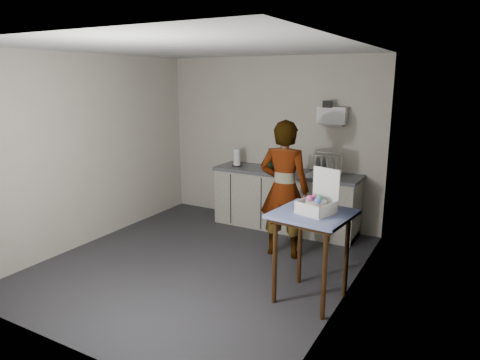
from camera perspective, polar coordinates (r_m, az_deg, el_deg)
The scene contains 15 objects.
ground at distance 5.51m, azimuth -5.11°, elevation -10.97°, with size 4.00×4.00×0.00m, color #2C2B31.
wall_back at distance 6.82m, azimuth 4.10°, elevation 5.23°, with size 3.60×0.02×2.60m, color beige.
wall_right at distance 4.37m, azimuth 14.33°, elevation 0.16°, with size 0.02×4.00×2.60m, color beige.
wall_left at distance 6.29m, azimuth -19.04°, elevation 3.82°, with size 0.02×4.00×2.60m, color beige.
ceiling at distance 5.03m, azimuth -5.75°, elevation 17.06°, with size 3.60×4.00×0.01m, color silver.
kitchen_counter at distance 6.59m, azimuth 6.05°, elevation -2.89°, with size 2.24×0.62×0.91m.
wall_shelf at distance 6.35m, azimuth 12.18°, elevation 8.41°, with size 0.42×0.18×0.37m.
side_table at distance 4.40m, azimuth 9.65°, elevation -5.81°, with size 0.82×0.82×0.96m.
standing_man at distance 5.48m, azimuth 5.89°, elevation -1.25°, with size 0.65×0.43×1.78m, color #B2A593.
soap_bottle at distance 6.47m, azimuth 3.94°, elevation 2.52°, with size 0.11×0.11×0.27m, color black.
soda_can at distance 6.49m, azimuth 6.56°, elevation 1.85°, with size 0.07×0.07×0.13m, color red.
dark_bottle at distance 6.54m, azimuth 4.31°, elevation 2.49°, with size 0.07×0.07×0.25m, color black.
paper_towel at distance 6.76m, azimuth -0.42°, elevation 2.98°, with size 0.16×0.16×0.28m.
dish_rack at distance 6.29m, azimuth 11.20°, elevation 1.34°, with size 0.44×0.33×0.31m.
bakery_box at distance 4.33m, azimuth 10.23°, elevation -3.08°, with size 0.39×0.40×0.44m.
Camera 1 is at (2.85, -4.13, 2.28)m, focal length 32.00 mm.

